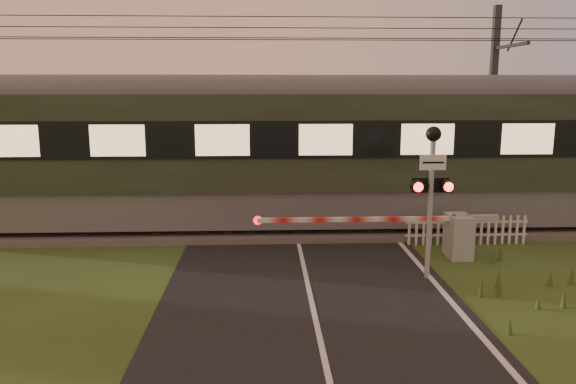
{
  "coord_description": "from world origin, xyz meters",
  "views": [
    {
      "loc": [
        -0.91,
        -9.73,
        4.2
      ],
      "look_at": [
        -0.36,
        3.2,
        1.75
      ],
      "focal_mm": 35.0,
      "sensor_mm": 36.0,
      "label": 1
    }
  ],
  "objects_px": {
    "boom_gate": "(449,234)",
    "catenary_mast": "(492,107)",
    "crossing_signal": "(432,175)",
    "picket_fence": "(467,230)"
  },
  "relations": [
    {
      "from": "boom_gate",
      "to": "crossing_signal",
      "type": "bearing_deg",
      "value": -122.32
    },
    {
      "from": "boom_gate",
      "to": "catenary_mast",
      "type": "distance_m",
      "value": 6.66
    },
    {
      "from": "boom_gate",
      "to": "catenary_mast",
      "type": "relative_size",
      "value": 0.9
    },
    {
      "from": "boom_gate",
      "to": "picket_fence",
      "type": "distance_m",
      "value": 1.37
    },
    {
      "from": "crossing_signal",
      "to": "picket_fence",
      "type": "bearing_deg",
      "value": 54.87
    },
    {
      "from": "boom_gate",
      "to": "catenary_mast",
      "type": "bearing_deg",
      "value": 59.84
    },
    {
      "from": "crossing_signal",
      "to": "boom_gate",
      "type": "bearing_deg",
      "value": 57.68
    },
    {
      "from": "picket_fence",
      "to": "catenary_mast",
      "type": "distance_m",
      "value": 5.6
    },
    {
      "from": "crossing_signal",
      "to": "catenary_mast",
      "type": "bearing_deg",
      "value": 59.34
    },
    {
      "from": "crossing_signal",
      "to": "catenary_mast",
      "type": "xyz_separation_m",
      "value": [
        3.97,
        6.7,
        1.21
      ]
    }
  ]
}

